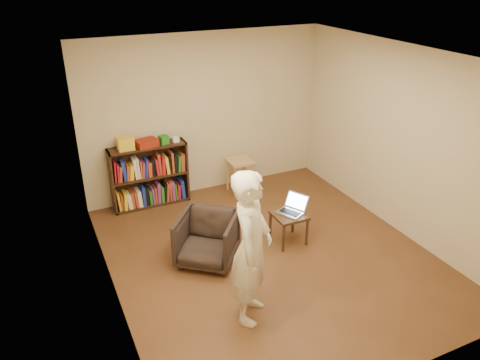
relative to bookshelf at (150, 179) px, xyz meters
name	(u,v)px	position (x,y,z in m)	size (l,w,h in m)	color
floor	(269,255)	(1.02, -2.09, -0.44)	(4.50, 4.50, 0.00)	#4F3019
ceiling	(276,57)	(1.02, -2.09, 2.16)	(4.50, 4.50, 0.00)	white
wall_back	(205,115)	(1.02, 0.16, 0.86)	(4.00, 4.00, 0.00)	beige
wall_left	(104,199)	(-0.98, -2.09, 0.86)	(4.50, 4.50, 0.00)	beige
wall_right	(400,141)	(3.02, -2.09, 0.86)	(4.50, 4.50, 0.00)	beige
bookshelf	(150,179)	(0.00, 0.00, 0.00)	(1.20, 0.30, 1.00)	black
box_yellow	(126,144)	(-0.32, -0.04, 0.66)	(0.23, 0.17, 0.19)	yellow
red_cloth	(146,143)	(-0.01, -0.04, 0.61)	(0.32, 0.23, 0.11)	maroon
box_green	(164,140)	(0.27, -0.04, 0.62)	(0.13, 0.13, 0.13)	#28751F
box_white	(175,139)	(0.45, -0.03, 0.60)	(0.10, 0.10, 0.08)	white
stool	(240,166)	(1.47, -0.21, 0.03)	(0.40, 0.40, 0.58)	tan
armchair	(207,239)	(0.24, -1.85, -0.11)	(0.71, 0.73, 0.66)	#2E211E
side_table	(289,219)	(1.42, -1.89, -0.08)	(0.43, 0.43, 0.43)	#331F11
laptop	(293,208)	(1.50, -1.85, 0.05)	(0.46, 0.45, 0.22)	#B4B5B9
person	(251,248)	(0.30, -3.00, 0.43)	(0.64, 0.42, 1.75)	beige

